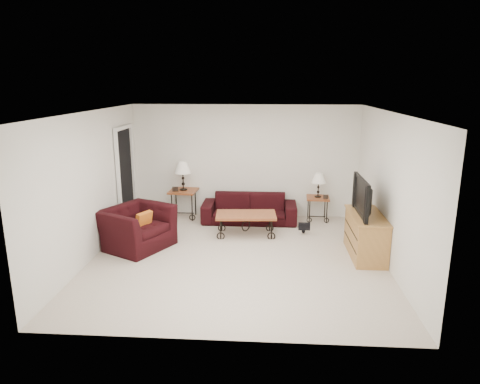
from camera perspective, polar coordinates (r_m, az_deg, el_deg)
name	(u,v)px	position (r m, az deg, el deg)	size (l,w,h in m)	color
ground	(237,257)	(7.60, -0.36, -8.64)	(5.00, 5.00, 0.00)	beige
wall_back	(245,161)	(9.65, 0.72, 4.08)	(5.00, 0.02, 2.50)	white
wall_front	(221,241)	(4.82, -2.57, -6.51)	(5.00, 0.02, 2.50)	white
wall_left	(92,186)	(7.79, -19.03, 0.82)	(0.02, 5.00, 2.50)	white
wall_right	(389,190)	(7.45, 19.16, 0.22)	(0.02, 5.00, 2.50)	white
ceiling	(237,112)	(7.01, -0.39, 10.52)	(5.00, 5.00, 0.00)	white
doorway	(125,178)	(9.34, -14.91, 1.81)	(0.08, 0.94, 2.04)	black
sofa	(249,208)	(9.39, 1.24, -2.18)	(2.04, 0.80, 0.59)	black
side_table_left	(184,204)	(9.74, -7.43, -1.56)	(0.59, 0.59, 0.64)	#9B4A27
side_table_right	(317,209)	(9.63, 10.19, -2.19)	(0.49, 0.49, 0.53)	#9B4A27
lamp_left	(183,176)	(9.58, -7.56, 2.14)	(0.36, 0.36, 0.64)	black
lamp_right	(318,185)	(9.49, 10.33, 0.89)	(0.30, 0.30, 0.53)	black
photo_frame_left	(175,189)	(9.53, -8.56, 0.38)	(0.13, 0.02, 0.11)	black
photo_frame_right	(326,197)	(9.42, 11.27, -0.65)	(0.11, 0.01, 0.09)	black
coffee_table	(246,224)	(8.60, 0.79, -4.30)	(1.18, 0.64, 0.44)	#9B4A27
armchair	(137,228)	(8.15, -13.48, -4.61)	(1.16, 1.01, 0.75)	black
throw_pillow	(144,221)	(8.02, -12.61, -3.79)	(0.34, 0.09, 0.34)	#D45C1B
tv_stand	(366,235)	(7.86, 16.29, -5.52)	(0.52, 1.25, 0.75)	#C58B49
television	(367,197)	(7.65, 16.51, -0.60)	(1.12, 0.15, 0.64)	black
backpack	(304,222)	(8.78, 8.44, -4.01)	(0.35, 0.27, 0.46)	black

